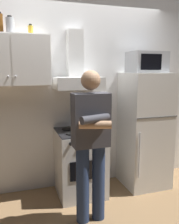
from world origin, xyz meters
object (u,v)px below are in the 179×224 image
stove_oven (80,162)px  microwave (147,62)px  person_standing (91,141)px  refrigerator (145,130)px  bottle_spice_jar (31,30)px  bottle_canister_steel (10,25)px  upper_cabinet (11,60)px  bottle_beer_brown (0,24)px  range_hood (77,73)px

stove_oven → microwave: microwave is taller
stove_oven → person_standing: 0.77m
refrigerator → bottle_spice_jar: size_ratio=12.60×
bottle_spice_jar → microwave: bearing=-5.0°
stove_oven → bottle_canister_steel: bottle_canister_steel is taller
upper_cabinet → microwave: (1.75, -0.11, -0.01)m
bottle_beer_brown → range_hood: bearing=-2.0°
range_hood → bottle_canister_steel: bearing=-178.1°
refrigerator → microwave: 0.94m
range_hood → person_standing: range_hood is taller
upper_cabinet → stove_oven: upper_cabinet is taller
range_hood → microwave: bearing=-6.5°
person_standing → bottle_canister_steel: (-0.74, 0.71, 1.24)m
upper_cabinet → microwave: size_ratio=1.88×
refrigerator → bottle_beer_brown: (-1.85, 0.16, 1.36)m
person_standing → refrigerator: bearing=31.2°
refrigerator → bottle_beer_brown: size_ratio=6.61×
range_hood → refrigerator: (0.95, -0.13, -0.80)m
person_standing → upper_cabinet: bearing=135.7°
person_standing → bottle_canister_steel: size_ratio=8.34×
refrigerator → bottle_beer_brown: bottle_beer_brown is taller
bottle_beer_brown → bottle_spice_jar: (0.34, -0.01, -0.06)m
microwave → bottle_canister_steel: size_ratio=2.44×
bottle_spice_jar → stove_oven: bearing=-15.1°
stove_oven → bottle_canister_steel: 1.89m
bottle_spice_jar → bottle_beer_brown: bearing=178.8°
microwave → bottle_spice_jar: size_ratio=3.78×
microwave → person_standing: size_ratio=0.29×
bottle_spice_jar → range_hood: bearing=-2.5°
stove_oven → microwave: bearing=1.2°
person_standing → bottle_beer_brown: bearing=138.0°
stove_oven → person_standing: (-0.05, -0.61, 0.47)m
refrigerator → bottle_spice_jar: bottle_spice_jar is taller
refrigerator → bottle_beer_brown: 2.30m
bottle_spice_jar → upper_cabinet: bearing=-173.9°
microwave → bottle_canister_steel: 1.79m
person_standing → bottle_beer_brown: bottle_beer_brown is taller
range_hood → refrigerator: range_hood is taller
range_hood → bottle_spice_jar: size_ratio=5.91×
upper_cabinet → refrigerator: bearing=-4.1°
range_hood → bottle_beer_brown: bottle_beer_brown is taller
stove_oven → bottle_spice_jar: (-0.56, 0.15, 1.67)m
upper_cabinet → person_standing: size_ratio=0.55×
stove_oven → person_standing: bearing=-94.7°
range_hood → stove_oven: bearing=-90.0°
refrigerator → person_standing: 1.17m
microwave → person_standing: (-1.00, -0.62, -0.84)m
stove_oven → bottle_spice_jar: size_ratio=6.88×
range_hood → person_standing: bearing=-93.9°
refrigerator → microwave: (-0.00, 0.02, 0.94)m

